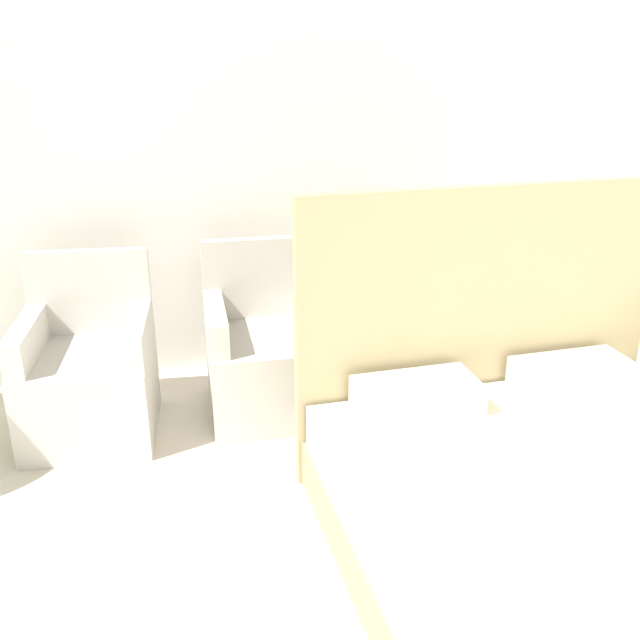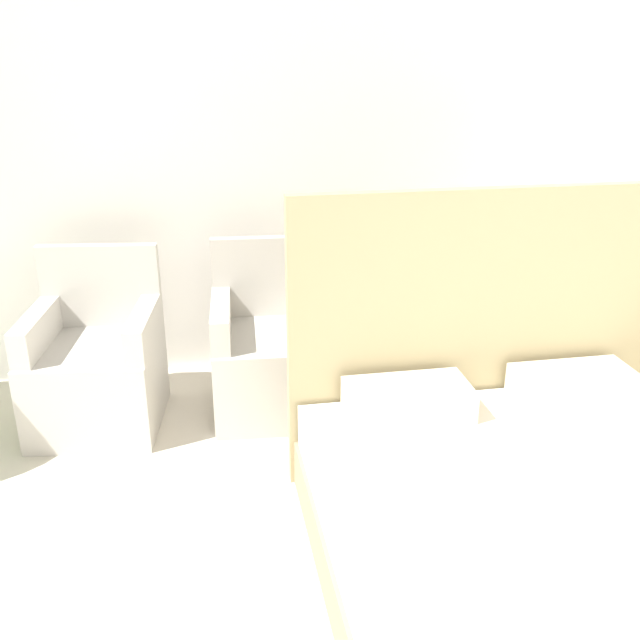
# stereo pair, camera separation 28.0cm
# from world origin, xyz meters

# --- Properties ---
(wall_back) EXTENTS (10.00, 0.06, 2.90)m
(wall_back) POSITION_xyz_m (0.00, 3.60, 1.45)
(wall_back) COLOR white
(wall_back) RESTS_ON ground_plane
(bed) EXTENTS (1.78, 2.13, 1.36)m
(bed) POSITION_xyz_m (0.86, 1.26, 0.26)
(bed) COLOR #8C7A5B
(bed) RESTS_ON ground_plane
(armchair_near_window_left) EXTENTS (0.72, 0.73, 0.92)m
(armchair_near_window_left) POSITION_xyz_m (-0.96, 2.94, 0.30)
(armchair_near_window_left) COLOR #B7B2A8
(armchair_near_window_left) RESTS_ON ground_plane
(armchair_near_window_right) EXTENTS (0.69, 0.69, 0.92)m
(armchair_near_window_right) POSITION_xyz_m (-0.02, 2.94, 0.30)
(armchair_near_window_right) COLOR #B7B2A8
(armchair_near_window_right) RESTS_ON ground_plane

